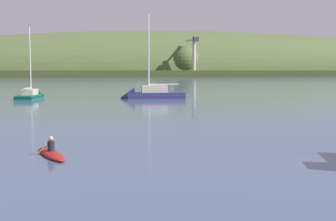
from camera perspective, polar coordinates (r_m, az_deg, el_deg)
The scene contains 5 objects.
far_shoreline_hill at distance 265.29m, azimuth 3.68°, elevation 4.56°, with size 545.42×91.96×53.12m.
dockside_crane at distance 223.76m, azimuth 3.37°, elevation 6.98°, with size 4.33×16.56×20.36m.
sailboat_near_mooring at distance 62.12m, azimuth -17.35°, elevation 1.65°, with size 3.56×7.10×10.64m.
sailboat_midwater_white at distance 60.10m, azimuth -2.59°, elevation 1.91°, with size 9.06×3.73×12.60m.
canoe_with_paddler at distance 21.18m, azimuth -14.95°, elevation -5.42°, with size 1.84×3.77×1.02m.
Camera 1 is at (-1.40, 4.22, 4.01)m, focal length 46.86 mm.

